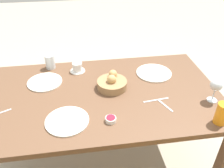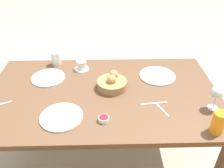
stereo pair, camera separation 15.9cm
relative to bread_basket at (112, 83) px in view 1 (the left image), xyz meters
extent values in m
plane|color=#A89E89|center=(0.06, 0.05, -0.74)|extent=(10.00, 10.00, 0.00)
cube|color=brown|center=(0.06, 0.05, -0.05)|extent=(1.52, 0.90, 0.03)
cube|color=brown|center=(-0.65, -0.35, -0.41)|extent=(0.06, 0.06, 0.67)
cube|color=brown|center=(0.78, -0.35, -0.41)|extent=(0.06, 0.06, 0.67)
cube|color=brown|center=(-0.65, 0.45, -0.41)|extent=(0.06, 0.06, 0.67)
cylinder|color=#99754C|center=(0.00, 0.00, -0.01)|extent=(0.20, 0.20, 0.05)
sphere|color=tan|center=(-0.01, -0.05, 0.04)|extent=(0.06, 0.06, 0.06)
sphere|color=tan|center=(0.00, 0.01, 0.04)|extent=(0.06, 0.06, 0.06)
cylinder|color=silver|center=(-0.33, -0.13, -0.03)|extent=(0.26, 0.26, 0.01)
cylinder|color=silver|center=(0.46, -0.13, -0.03)|extent=(0.24, 0.24, 0.01)
cylinder|color=silver|center=(0.30, 0.29, -0.03)|extent=(0.25, 0.25, 0.01)
cylinder|color=orange|center=(-0.54, 0.42, 0.03)|extent=(0.07, 0.07, 0.13)
cylinder|color=silver|center=(0.43, -0.33, 0.02)|extent=(0.07, 0.07, 0.11)
cylinder|color=silver|center=(-0.60, 0.23, -0.03)|extent=(0.06, 0.06, 0.00)
cylinder|color=silver|center=(-0.60, 0.23, 0.01)|extent=(0.01, 0.01, 0.07)
sphere|color=silver|center=(-0.60, 0.23, 0.08)|extent=(0.08, 0.08, 0.08)
cylinder|color=white|center=(0.22, -0.25, -0.03)|extent=(0.11, 0.11, 0.01)
cylinder|color=white|center=(0.22, -0.25, 0.00)|extent=(0.07, 0.07, 0.07)
cylinder|color=white|center=(0.06, 0.33, -0.02)|extent=(0.06, 0.06, 0.03)
cylinder|color=#A3192D|center=(0.06, 0.33, -0.01)|extent=(0.05, 0.05, 0.00)
cube|color=#B7B7BC|center=(-0.25, 0.18, -0.03)|extent=(0.17, 0.03, 0.00)
cube|color=#B7B7BC|center=(-0.29, 0.24, -0.03)|extent=(0.06, 0.12, 0.00)
camera|label=1|loc=(0.19, 1.30, 0.89)|focal=38.00mm
camera|label=2|loc=(0.04, 1.32, 0.89)|focal=38.00mm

